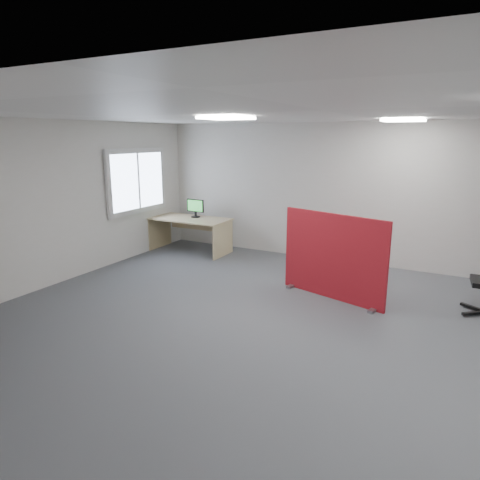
% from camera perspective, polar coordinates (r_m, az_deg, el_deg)
% --- Properties ---
extents(floor, '(9.00, 9.00, 0.00)m').
position_cam_1_polar(floor, '(5.49, 9.78, -12.77)').
color(floor, '#53555A').
rests_on(floor, ground).
extents(ceiling, '(9.00, 7.00, 0.02)m').
position_cam_1_polar(ceiling, '(4.94, 11.08, 16.60)').
color(ceiling, white).
rests_on(ceiling, wall_back).
extents(wall_back, '(9.00, 0.02, 2.70)m').
position_cam_1_polar(wall_back, '(8.40, 17.72, 5.65)').
color(wall_back, silver).
rests_on(wall_back, floor).
extents(wall_front, '(9.00, 0.02, 2.70)m').
position_cam_1_polar(wall_front, '(2.18, -20.40, -16.86)').
color(wall_front, silver).
rests_on(wall_front, floor).
extents(wall_left, '(0.02, 7.00, 2.70)m').
position_cam_1_polar(wall_left, '(7.67, -23.66, 4.44)').
color(wall_left, silver).
rests_on(wall_left, floor).
extents(window, '(0.06, 1.70, 1.30)m').
position_cam_1_polar(window, '(8.97, -13.51, 7.67)').
color(window, white).
rests_on(window, wall_left).
extents(ceiling_lights, '(4.10, 4.10, 0.04)m').
position_cam_1_polar(ceiling_lights, '(5.50, 16.64, 15.65)').
color(ceiling_lights, white).
rests_on(ceiling_lights, ceiling).
extents(red_divider, '(1.70, 0.55, 1.32)m').
position_cam_1_polar(red_divider, '(6.61, 12.29, -2.27)').
color(red_divider, maroon).
rests_on(red_divider, floor).
extents(second_desk, '(1.70, 0.85, 0.73)m').
position_cam_1_polar(second_desk, '(9.25, -6.57, 1.89)').
color(second_desk, tan).
rests_on(second_desk, floor).
extents(monitor_second, '(0.43, 0.19, 0.39)m').
position_cam_1_polar(monitor_second, '(9.25, -5.97, 4.35)').
color(monitor_second, black).
rests_on(monitor_second, second_desk).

